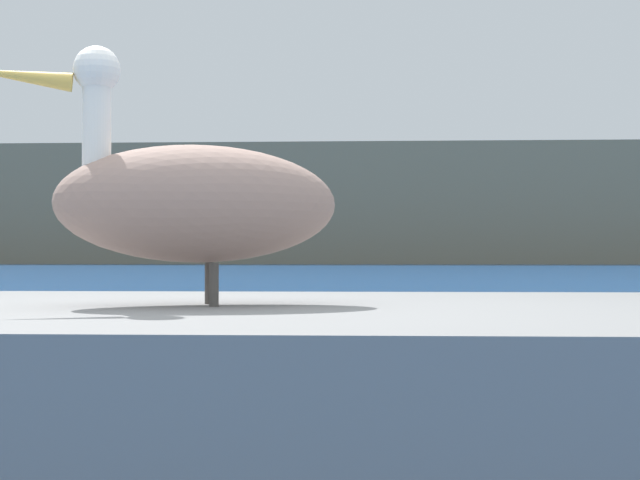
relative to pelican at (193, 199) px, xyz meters
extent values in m
cube|color=#7F755B|center=(-0.10, 66.09, 3.19)|extent=(140.00, 14.64, 8.34)
cube|color=gray|center=(0.02, 0.00, -0.66)|extent=(3.56, 2.08, 0.63)
ellipsoid|color=gray|center=(0.02, 0.00, -0.02)|extent=(0.98, 0.65, 0.38)
cylinder|color=white|center=(-0.29, -0.08, 0.20)|extent=(0.09, 0.09, 0.32)
sphere|color=white|center=(-0.29, -0.08, 0.40)|extent=(0.15, 0.15, 0.15)
cone|color=gold|center=(-0.52, -0.14, 0.37)|extent=(0.34, 0.15, 0.09)
cylinder|color=#4C4742|center=(0.08, -0.06, -0.27)|extent=(0.03, 0.03, 0.14)
cylinder|color=#4C4742|center=(0.04, 0.09, -0.27)|extent=(0.03, 0.03, 0.14)
camera|label=1|loc=(0.55, -2.90, -0.17)|focal=51.29mm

